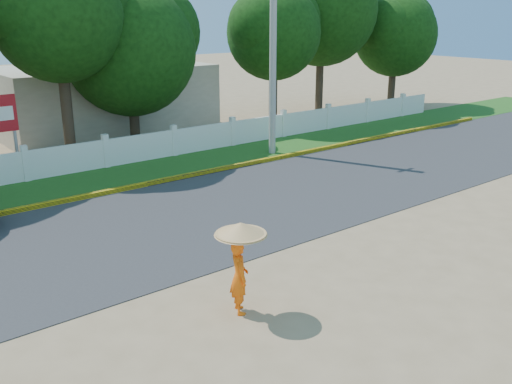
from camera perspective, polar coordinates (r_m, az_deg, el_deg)
ground at (r=13.74m, az=5.25°, el=-7.16°), size 120.00×120.00×0.00m
road at (r=17.01m, az=-5.26°, el=-2.15°), size 60.00×7.00×0.02m
grass_verge at (r=21.39m, az=-13.06°, el=1.63°), size 60.00×3.50×0.03m
curb at (r=19.91m, az=-10.92°, el=0.78°), size 40.00×0.18×0.16m
fence at (r=22.54m, az=-14.77°, el=3.72°), size 40.00×0.10×1.10m
building_near at (r=29.66m, az=-15.10°, el=9.00°), size 10.00×6.00×3.20m
utility_pole at (r=23.53m, az=1.71°, el=14.20°), size 0.28×0.28×8.68m
monk_with_parasol at (r=11.14m, az=-1.62°, el=-6.27°), size 1.04×1.04×1.89m
tree_row at (r=26.10m, az=-11.37°, el=15.60°), size 40.26×7.44×8.96m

